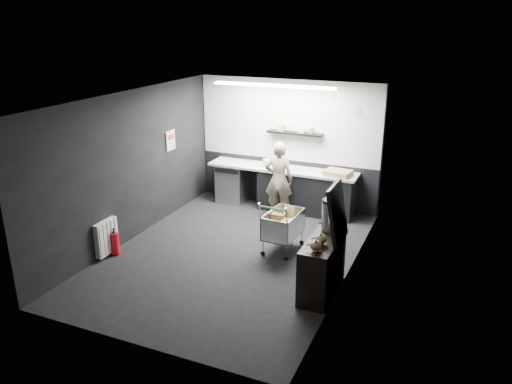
% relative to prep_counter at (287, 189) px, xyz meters
% --- Properties ---
extents(floor, '(5.50, 5.50, 0.00)m').
position_rel_prep_counter_xyz_m(floor, '(-0.14, -2.42, -0.46)').
color(floor, black).
rests_on(floor, ground).
extents(ceiling, '(5.50, 5.50, 0.00)m').
position_rel_prep_counter_xyz_m(ceiling, '(-0.14, -2.42, 2.24)').
color(ceiling, silver).
rests_on(ceiling, wall_back).
extents(wall_back, '(5.50, 0.00, 5.50)m').
position_rel_prep_counter_xyz_m(wall_back, '(-0.14, 0.33, 0.89)').
color(wall_back, black).
rests_on(wall_back, floor).
extents(wall_front, '(5.50, 0.00, 5.50)m').
position_rel_prep_counter_xyz_m(wall_front, '(-0.14, -5.17, 0.89)').
color(wall_front, black).
rests_on(wall_front, floor).
extents(wall_left, '(0.00, 5.50, 5.50)m').
position_rel_prep_counter_xyz_m(wall_left, '(-2.14, -2.42, 0.89)').
color(wall_left, black).
rests_on(wall_left, floor).
extents(wall_right, '(0.00, 5.50, 5.50)m').
position_rel_prep_counter_xyz_m(wall_right, '(1.86, -2.42, 0.89)').
color(wall_right, black).
rests_on(wall_right, floor).
extents(kitchen_wall_panel, '(3.95, 0.02, 1.70)m').
position_rel_prep_counter_xyz_m(kitchen_wall_panel, '(-0.14, 0.31, 1.39)').
color(kitchen_wall_panel, silver).
rests_on(kitchen_wall_panel, wall_back).
extents(dado_panel, '(3.95, 0.02, 1.00)m').
position_rel_prep_counter_xyz_m(dado_panel, '(-0.14, 0.31, 0.04)').
color(dado_panel, black).
rests_on(dado_panel, wall_back).
extents(floating_shelf, '(1.20, 0.22, 0.04)m').
position_rel_prep_counter_xyz_m(floating_shelf, '(0.06, 0.20, 1.16)').
color(floating_shelf, black).
rests_on(floating_shelf, wall_back).
extents(wall_clock, '(0.20, 0.03, 0.20)m').
position_rel_prep_counter_xyz_m(wall_clock, '(1.26, 0.30, 1.69)').
color(wall_clock, silver).
rests_on(wall_clock, wall_back).
extents(poster, '(0.02, 0.30, 0.40)m').
position_rel_prep_counter_xyz_m(poster, '(-2.12, -1.12, 1.09)').
color(poster, silver).
rests_on(poster, wall_left).
extents(poster_red_band, '(0.02, 0.22, 0.10)m').
position_rel_prep_counter_xyz_m(poster_red_band, '(-2.11, -1.12, 1.16)').
color(poster_red_band, red).
rests_on(poster_red_band, poster).
extents(radiator, '(0.10, 0.50, 0.60)m').
position_rel_prep_counter_xyz_m(radiator, '(-2.08, -3.32, -0.11)').
color(radiator, silver).
rests_on(radiator, wall_left).
extents(ceiling_strip, '(2.40, 0.20, 0.04)m').
position_rel_prep_counter_xyz_m(ceiling_strip, '(-0.14, -0.57, 2.21)').
color(ceiling_strip, white).
rests_on(ceiling_strip, ceiling).
extents(prep_counter, '(3.20, 0.61, 0.90)m').
position_rel_prep_counter_xyz_m(prep_counter, '(0.00, 0.00, 0.00)').
color(prep_counter, black).
rests_on(prep_counter, floor).
extents(person, '(0.62, 0.46, 1.57)m').
position_rel_prep_counter_xyz_m(person, '(-0.03, -0.45, 0.33)').
color(person, beige).
rests_on(person, floor).
extents(shopping_cart, '(0.56, 0.89, 0.95)m').
position_rel_prep_counter_xyz_m(shopping_cart, '(0.60, -1.90, -0.00)').
color(shopping_cart, silver).
rests_on(shopping_cart, floor).
extents(sideboard, '(0.48, 1.14, 1.70)m').
position_rel_prep_counter_xyz_m(sideboard, '(1.64, -3.00, 0.09)').
color(sideboard, black).
rests_on(sideboard, floor).
extents(fire_extinguisher, '(0.14, 0.14, 0.48)m').
position_rel_prep_counter_xyz_m(fire_extinguisher, '(-1.99, -3.23, -0.23)').
color(fire_extinguisher, red).
rests_on(fire_extinguisher, floor).
extents(cardboard_box, '(0.57, 0.46, 0.10)m').
position_rel_prep_counter_xyz_m(cardboard_box, '(1.08, -0.05, 0.49)').
color(cardboard_box, '#9B8653').
rests_on(cardboard_box, prep_counter).
extents(pink_tub, '(0.20, 0.20, 0.20)m').
position_rel_prep_counter_xyz_m(pink_tub, '(-0.28, 0.00, 0.54)').
color(pink_tub, silver).
rests_on(pink_tub, prep_counter).
extents(white_container, '(0.23, 0.21, 0.17)m').
position_rel_prep_counter_xyz_m(white_container, '(-0.42, -0.05, 0.53)').
color(white_container, silver).
rests_on(white_container, prep_counter).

